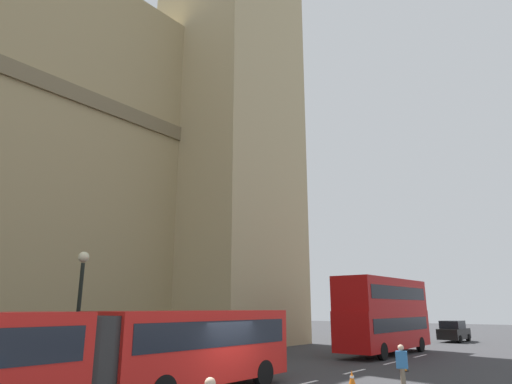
% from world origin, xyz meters
% --- Properties ---
extents(articulated_bus, '(17.29, 2.54, 2.90)m').
position_xyz_m(articulated_bus, '(-5.07, 1.99, 1.75)').
color(articulated_bus, red).
rests_on(articulated_bus, ground_plane).
extents(double_decker_bus, '(10.11, 2.54, 4.90)m').
position_xyz_m(double_decker_bus, '(16.84, 2.00, 2.71)').
color(double_decker_bus, '#B20F0F').
rests_on(double_decker_bus, ground_plane).
extents(sedan_lead, '(4.40, 1.86, 1.85)m').
position_xyz_m(sedan_lead, '(31.56, 1.75, 0.91)').
color(sedan_lead, black).
rests_on(sedan_lead, ground_plane).
extents(traffic_cone_middle, '(0.36, 0.36, 0.58)m').
position_xyz_m(traffic_cone_middle, '(4.48, -1.77, 0.28)').
color(traffic_cone_middle, black).
rests_on(traffic_cone_middle, ground_plane).
extents(traffic_cone_east, '(0.36, 0.36, 0.58)m').
position_xyz_m(traffic_cone_east, '(9.83, -1.83, 0.28)').
color(traffic_cone_east, black).
rests_on(traffic_cone_east, ground_plane).
extents(street_lamp, '(0.44, 0.44, 5.27)m').
position_xyz_m(street_lamp, '(-2.79, 6.50, 3.06)').
color(street_lamp, black).
rests_on(street_lamp, ground_plane).
extents(pedestrian_by_kerb, '(0.35, 0.45, 1.69)m').
position_xyz_m(pedestrian_by_kerb, '(4.12, -4.01, 0.91)').
color(pedestrian_by_kerb, '#726651').
rests_on(pedestrian_by_kerb, ground_plane).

